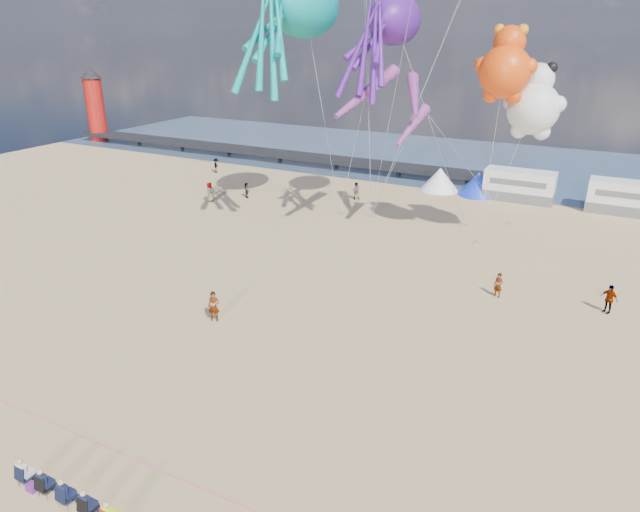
{
  "coord_description": "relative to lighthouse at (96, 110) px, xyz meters",
  "views": [
    {
      "loc": [
        13.85,
        -17.56,
        16.08
      ],
      "look_at": [
        1.56,
        6.0,
        5.34
      ],
      "focal_mm": 32.0,
      "sensor_mm": 36.0,
      "label": 1
    }
  ],
  "objects": [
    {
      "name": "motorhome_1",
      "position": [
        71.5,
        -4.0,
        -3.0
      ],
      "size": [
        6.6,
        2.5,
        3.0
      ],
      "primitive_type": "cube",
      "color": "silver",
      "rests_on": "ground"
    },
    {
      "name": "lighthouse",
      "position": [
        0.0,
        0.0,
        0.0
      ],
      "size": [
        2.6,
        2.6,
        9.0
      ],
      "primitive_type": "cylinder",
      "color": "#A5140F",
      "rests_on": "ground"
    },
    {
      "name": "tent_white",
      "position": [
        54.0,
        -4.0,
        -3.3
      ],
      "size": [
        4.0,
        4.0,
        2.4
      ],
      "primitive_type": "cone",
      "color": "white",
      "rests_on": "ground"
    },
    {
      "name": "sandbag_b",
      "position": [
        59.4,
        -14.4,
        -4.39
      ],
      "size": [
        0.5,
        0.35,
        0.22
      ],
      "primitive_type": "cube",
      "color": "gray",
      "rests_on": "ground"
    },
    {
      "name": "water",
      "position": [
        56.0,
        11.0,
        -4.48
      ],
      "size": [
        120.0,
        120.0,
        0.0
      ],
      "primitive_type": "plane",
      "color": "#354A65",
      "rests_on": "ground"
    },
    {
      "name": "motorhome_0",
      "position": [
        62.0,
        -4.0,
        -3.0
      ],
      "size": [
        6.6,
        2.5,
        3.0
      ],
      "primitive_type": "cube",
      "color": "silver",
      "rests_on": "ground"
    },
    {
      "name": "pier",
      "position": [
        28.0,
        0.0,
        -3.5
      ],
      "size": [
        60.0,
        3.0,
        0.5
      ],
      "primitive_type": "cube",
      "color": "black",
      "rests_on": "ground"
    },
    {
      "name": "kite_teddy_orange",
      "position": [
        62.31,
        -20.16,
        8.72
      ],
      "size": [
        5.2,
        5.03,
        6.02
      ],
      "primitive_type": null,
      "rotation": [
        0.0,
        0.0,
        -0.28
      ],
      "color": "#E9450D"
    },
    {
      "name": "beachgoer_5",
      "position": [
        64.72,
        -27.21,
        -3.69
      ],
      "size": [
        1.57,
        0.93,
        1.62
      ],
      "primitive_type": "imported",
      "rotation": [
        0.0,
        0.0,
        5.96
      ],
      "color": "#7F6659",
      "rests_on": "ground"
    },
    {
      "name": "beachgoer_1",
      "position": [
        47.56,
        -11.08,
        -3.64
      ],
      "size": [
        0.97,
        0.79,
        1.72
      ],
      "primitive_type": "imported",
      "rotation": [
        0.0,
        0.0,
        3.47
      ],
      "color": "#7F6659",
      "rests_on": "ground"
    },
    {
      "name": "kite_octopus_purple",
      "position": [
        52.66,
        -15.81,
        12.04
      ],
      "size": [
        4.43,
        9.15,
        10.18
      ],
      "primitive_type": null,
      "rotation": [
        0.0,
        0.0,
        -0.07
      ],
      "color": "#49167D"
    },
    {
      "name": "spectator_row",
      "position": [
        54.57,
        -51.85,
        -3.85
      ],
      "size": [
        6.1,
        0.9,
        1.3
      ],
      "primitive_type": null,
      "color": "black",
      "rests_on": "ground"
    },
    {
      "name": "windsock_left",
      "position": [
        52.41,
        -20.57,
        6.92
      ],
      "size": [
        2.67,
        8.02,
        7.96
      ],
      "primitive_type": null,
      "rotation": [
        0.0,
        0.0,
        -0.2
      ],
      "color": "red"
    },
    {
      "name": "beachgoer_4",
      "position": [
        37.59,
        -15.64,
        -3.74
      ],
      "size": [
        0.89,
        0.89,
        1.52
      ],
      "primitive_type": "imported",
      "rotation": [
        0.0,
        0.0,
        2.36
      ],
      "color": "#7F6659",
      "rests_on": "ground"
    },
    {
      "name": "kite_octopus_teal",
      "position": [
        46.4,
        -19.13,
        13.03
      ],
      "size": [
        5.62,
        10.44,
        11.35
      ],
      "primitive_type": null,
      "rotation": [
        0.0,
        0.0,
        0.14
      ],
      "color": "#068E8A"
    },
    {
      "name": "sandbag_d",
      "position": [
        62.66,
        -12.13,
        -4.39
      ],
      "size": [
        0.5,
        0.35,
        0.22
      ],
      "primitive_type": "cube",
      "color": "gray",
      "rests_on": "ground"
    },
    {
      "name": "windsock_right",
      "position": [
        55.68,
        -19.23,
        4.47
      ],
      "size": [
        1.66,
        4.85,
        4.76
      ],
      "primitive_type": null,
      "rotation": [
        0.0,
        0.0,
        -0.16
      ],
      "color": "red"
    },
    {
      "name": "sandbag_c",
      "position": [
        61.39,
        -18.3,
        -4.39
      ],
      "size": [
        0.5,
        0.35,
        0.22
      ],
      "primitive_type": "cube",
      "color": "gray",
      "rests_on": "ground"
    },
    {
      "name": "ground",
      "position": [
        56.0,
        -44.0,
        -4.5
      ],
      "size": [
        120.0,
        120.0,
        0.0
      ],
      "primitive_type": "plane",
      "color": "tan",
      "rests_on": "ground"
    },
    {
      "name": "kite_panda",
      "position": [
        64.17,
        -18.01,
        6.17
      ],
      "size": [
        5.77,
        5.65,
        6.27
      ],
      "primitive_type": null,
      "rotation": [
        0.0,
        0.0,
        0.43
      ],
      "color": "silver"
    },
    {
      "name": "tent_blue",
      "position": [
        58.0,
        -4.0,
        -3.3
      ],
      "size": [
        4.0,
        4.0,
        2.4
      ],
      "primitive_type": "cone",
      "color": "#1933CC",
      "rests_on": "ground"
    },
    {
      "name": "beachgoer_3",
      "position": [
        71.03,
        -26.35,
        -3.59
      ],
      "size": [
        1.36,
        1.15,
        1.82
      ],
      "primitive_type": "imported",
      "rotation": [
        0.0,
        0.0,
        5.8
      ],
      "color": "#7F6659",
      "rests_on": "ground"
    },
    {
      "name": "sandbag_e",
      "position": [
        51.23,
        -15.79,
        -4.39
      ],
      "size": [
        0.5,
        0.35,
        0.22
      ],
      "primitive_type": "cube",
      "color": "gray",
      "rests_on": "ground"
    },
    {
      "name": "rope_line",
      "position": [
        56.0,
        -49.0,
        -4.48
      ],
      "size": [
        34.0,
        0.03,
        0.03
      ],
      "primitive_type": "cylinder",
      "rotation": [
        0.0,
        1.57,
        0.0
      ],
      "color": "#F2338C",
      "rests_on": "ground"
    },
    {
      "name": "windsock_mid",
      "position": [
        55.22,
        -17.73,
        6.59
      ],
      "size": [
        3.08,
        5.44,
        5.49
      ],
      "primitive_type": null,
      "rotation": [
        0.0,
        0.0,
        0.4
      ],
      "color": "red"
    },
    {
      "name": "beachgoer_2",
      "position": [
        28.39,
        -8.52,
        -3.66
      ],
      "size": [
        0.9,
        1.0,
        1.68
      ],
      "primitive_type": "imported",
      "rotation": [
        0.0,
        0.0,
        1.96
      ],
      "color": "#7F6659",
      "rests_on": "ground"
    },
    {
      "name": "standing_person",
      "position": [
        50.64,
        -38.11,
        -3.58
      ],
      "size": [
        0.79,
        0.66,
        1.84
      ],
      "primitive_type": "imported",
      "rotation": [
        0.0,
        0.0,
        0.39
      ],
      "color": "tan",
      "rests_on": "ground"
    },
    {
      "name": "sandbag_a",
      "position": [
        48.37,
        -16.44,
        -4.39
      ],
      "size": [
        0.5,
        0.35,
        0.22
      ],
      "primitive_type": "cube",
      "color": "gray",
      "rests_on": "ground"
    },
    {
      "name": "beachgoer_0",
      "position": [
        35.1,
        -18.4,
        -3.56
      ],
      "size": [
        0.81,
        0.8,
        1.88
      ],
      "primitive_type": "imported",
      "rotation": [
        0.0,
        0.0,
        2.38
      ],
      "color": "#7F6659",
      "rests_on": "ground"
    },
    {
      "name": "cooler_purple",
      "position": [
        52.76,
        -51.97,
        -4.34
      ],
      "size": [
        0.4,
        0.3,
        0.32
      ],
      "primitive_type": "cube",
      "color": "#64217D",
      "rests_on": "ground"
    }
  ]
}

